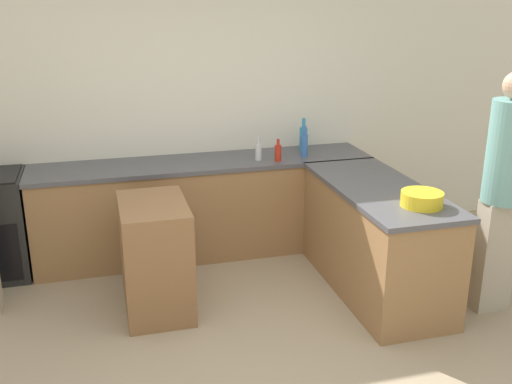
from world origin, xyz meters
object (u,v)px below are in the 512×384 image
(water_bottle_blue, at_px, (304,144))
(hot_sauce_bottle, at_px, (278,152))
(dish_soap_bottle, at_px, (303,138))
(vinegar_bottle_clear, at_px, (258,151))
(mixing_bowl, at_px, (422,199))
(person_at_peninsula, at_px, (504,185))
(island_table, at_px, (156,257))

(water_bottle_blue, bearing_deg, hot_sauce_bottle, -161.81)
(dish_soap_bottle, xyz_separation_m, vinegar_bottle_clear, (-0.51, -0.22, -0.04))
(mixing_bowl, relative_size, vinegar_bottle_clear, 1.48)
(mixing_bowl, relative_size, person_at_peninsula, 0.16)
(dish_soap_bottle, distance_m, person_at_peninsula, 1.98)
(mixing_bowl, relative_size, water_bottle_blue, 1.04)
(vinegar_bottle_clear, bearing_deg, mixing_bowl, -61.83)
(water_bottle_blue, distance_m, vinegar_bottle_clear, 0.45)
(mixing_bowl, xyz_separation_m, vinegar_bottle_clear, (-0.80, 1.49, 0.03))
(water_bottle_blue, relative_size, hot_sauce_bottle, 1.43)
(dish_soap_bottle, height_order, vinegar_bottle_clear, dish_soap_bottle)
(mixing_bowl, xyz_separation_m, water_bottle_blue, (-0.35, 1.51, 0.06))
(water_bottle_blue, height_order, vinegar_bottle_clear, water_bottle_blue)
(dish_soap_bottle, relative_size, water_bottle_blue, 1.09)
(hot_sauce_bottle, distance_m, vinegar_bottle_clear, 0.18)
(island_table, xyz_separation_m, hot_sauce_bottle, (1.21, 0.78, 0.54))
(hot_sauce_bottle, bearing_deg, mixing_bowl, -65.89)
(hot_sauce_bottle, bearing_deg, vinegar_bottle_clear, 156.07)
(water_bottle_blue, relative_size, person_at_peninsula, 0.16)
(island_table, xyz_separation_m, mixing_bowl, (1.85, -0.64, 0.51))
(island_table, relative_size, hot_sauce_bottle, 4.28)
(water_bottle_blue, distance_m, hot_sauce_bottle, 0.30)
(island_table, relative_size, vinegar_bottle_clear, 4.28)
(island_table, relative_size, dish_soap_bottle, 2.76)
(hot_sauce_bottle, bearing_deg, island_table, -147.13)
(water_bottle_blue, bearing_deg, mixing_bowl, -76.92)
(water_bottle_blue, bearing_deg, island_table, -149.64)
(mixing_bowl, bearing_deg, island_table, 161.01)
(water_bottle_blue, xyz_separation_m, person_at_peninsula, (0.99, -1.55, 0.00))
(person_at_peninsula, bearing_deg, vinegar_bottle_clear, 133.30)
(dish_soap_bottle, relative_size, person_at_peninsula, 0.17)
(water_bottle_blue, height_order, hot_sauce_bottle, water_bottle_blue)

